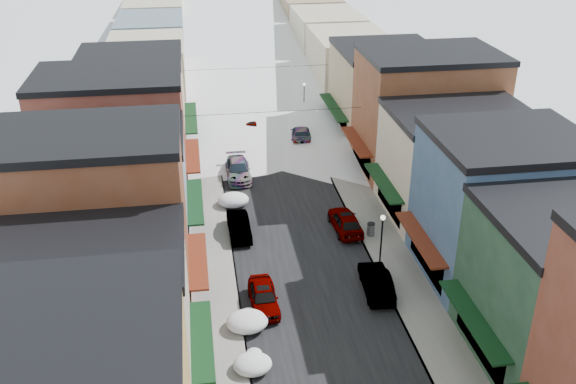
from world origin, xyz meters
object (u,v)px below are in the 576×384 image
object	(u,v)px
trash_can	(371,229)
streetlamp_near	(382,236)
car_silver_sedan	(263,297)
car_dark_hatch	(239,226)
car_green_sedan	(376,282)

from	to	relation	value
trash_can	streetlamp_near	size ratio (longest dim) A/B	0.24
trash_can	streetlamp_near	distance (m)	5.45
car_silver_sedan	trash_can	bearing A→B (deg)	38.82
car_silver_sedan	car_dark_hatch	world-z (taller)	car_silver_sedan
car_silver_sedan	car_green_sedan	world-z (taller)	car_green_sedan
car_green_sedan	trash_can	distance (m)	7.41
car_dark_hatch	trash_can	xyz separation A→B (m)	(10.20, -1.87, -0.07)
streetlamp_near	car_dark_hatch	bearing A→B (deg)	144.52
car_silver_sedan	car_green_sedan	bearing A→B (deg)	3.20
car_dark_hatch	trash_can	bearing A→B (deg)	-12.47
car_green_sedan	trash_can	world-z (taller)	car_green_sedan
car_dark_hatch	streetlamp_near	size ratio (longest dim) A/B	1.02
car_dark_hatch	car_green_sedan	xyz separation A→B (m)	(8.60, -9.11, 0.06)
car_dark_hatch	trash_can	size ratio (longest dim) A/B	4.34
car_dark_hatch	streetlamp_near	distance (m)	11.87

